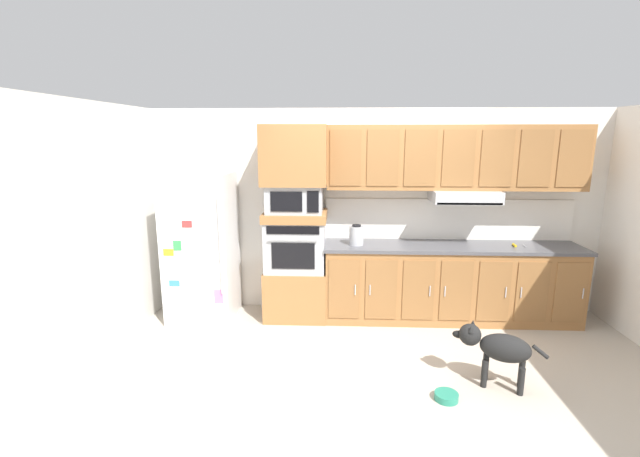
# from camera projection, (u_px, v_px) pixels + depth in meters

# --- Properties ---
(ground_plane) EXTENTS (9.60, 9.60, 0.00)m
(ground_plane) POSITION_uv_depth(u_px,v_px,m) (380.00, 345.00, 4.64)
(ground_plane) COLOR #B2A899
(back_kitchen_wall) EXTENTS (6.20, 0.12, 2.50)m
(back_kitchen_wall) POSITION_uv_depth(u_px,v_px,m) (375.00, 211.00, 5.47)
(back_kitchen_wall) COLOR silver
(back_kitchen_wall) RESTS_ON ground
(side_panel_left) EXTENTS (0.12, 7.10, 2.50)m
(side_panel_left) POSITION_uv_depth(u_px,v_px,m) (111.00, 227.00, 4.51)
(side_panel_left) COLOR silver
(side_panel_left) RESTS_ON ground
(refrigerator) EXTENTS (0.76, 0.73, 1.76)m
(refrigerator) POSITION_uv_depth(u_px,v_px,m) (202.00, 247.00, 5.22)
(refrigerator) COLOR white
(refrigerator) RESTS_ON ground
(oven_base_cabinet) EXTENTS (0.74, 0.62, 0.60)m
(oven_base_cabinet) POSITION_uv_depth(u_px,v_px,m) (296.00, 292.00, 5.36)
(oven_base_cabinet) COLOR #996638
(oven_base_cabinet) RESTS_ON ground
(built_in_oven) EXTENTS (0.70, 0.62, 0.60)m
(built_in_oven) POSITION_uv_depth(u_px,v_px,m) (296.00, 245.00, 5.23)
(built_in_oven) COLOR #A8AAAF
(built_in_oven) RESTS_ON oven_base_cabinet
(appliance_mid_shelf) EXTENTS (0.74, 0.62, 0.10)m
(appliance_mid_shelf) POSITION_uv_depth(u_px,v_px,m) (295.00, 216.00, 5.16)
(appliance_mid_shelf) COLOR #996638
(appliance_mid_shelf) RESTS_ON built_in_oven
(microwave) EXTENTS (0.64, 0.54, 0.32)m
(microwave) POSITION_uv_depth(u_px,v_px,m) (295.00, 198.00, 5.11)
(microwave) COLOR #A8AAAF
(microwave) RESTS_ON appliance_mid_shelf
(appliance_upper_cabinet) EXTENTS (0.74, 0.62, 0.68)m
(appliance_upper_cabinet) POSITION_uv_depth(u_px,v_px,m) (295.00, 155.00, 5.01)
(appliance_upper_cabinet) COLOR #996638
(appliance_upper_cabinet) RESTS_ON microwave
(lower_cabinet_run) EXTENTS (2.96, 0.63, 0.88)m
(lower_cabinet_run) POSITION_uv_depth(u_px,v_px,m) (449.00, 284.00, 5.24)
(lower_cabinet_run) COLOR #996638
(lower_cabinet_run) RESTS_ON ground
(countertop_slab) EXTENTS (3.00, 0.64, 0.04)m
(countertop_slab) POSITION_uv_depth(u_px,v_px,m) (452.00, 246.00, 5.15)
(countertop_slab) COLOR #4C4C51
(countertop_slab) RESTS_ON lower_cabinet_run
(backsplash_panel) EXTENTS (3.00, 0.02, 0.50)m
(backsplash_panel) POSITION_uv_depth(u_px,v_px,m) (447.00, 219.00, 5.37)
(backsplash_panel) COLOR white
(backsplash_panel) RESTS_ON countertop_slab
(upper_cabinet_with_hood) EXTENTS (2.96, 0.48, 0.88)m
(upper_cabinet_with_hood) POSITION_uv_depth(u_px,v_px,m) (455.00, 160.00, 5.06)
(upper_cabinet_with_hood) COLOR #996638
(upper_cabinet_with_hood) RESTS_ON backsplash_panel
(screwdriver) EXTENTS (0.13, 0.12, 0.03)m
(screwdriver) POSITION_uv_depth(u_px,v_px,m) (515.00, 245.00, 5.07)
(screwdriver) COLOR yellow
(screwdriver) RESTS_ON countertop_slab
(electric_kettle) EXTENTS (0.17, 0.17, 0.24)m
(electric_kettle) POSITION_uv_depth(u_px,v_px,m) (356.00, 235.00, 5.12)
(electric_kettle) COLOR #A8AAAF
(electric_kettle) RESTS_ON countertop_slab
(dog) EXTENTS (0.75, 0.40, 0.55)m
(dog) POSITION_uv_depth(u_px,v_px,m) (497.00, 347.00, 3.83)
(dog) COLOR black
(dog) RESTS_ON ground
(dog_food_bowl) EXTENTS (0.20, 0.20, 0.06)m
(dog_food_bowl) POSITION_uv_depth(u_px,v_px,m) (446.00, 396.00, 3.68)
(dog_food_bowl) COLOR #267F66
(dog_food_bowl) RESTS_ON ground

